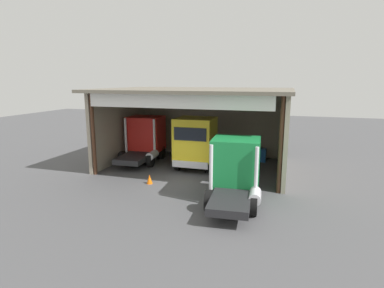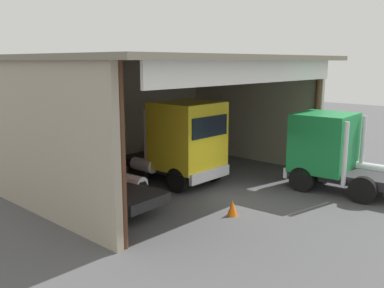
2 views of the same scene
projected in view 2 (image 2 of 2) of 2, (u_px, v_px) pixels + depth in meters
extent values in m
plane|color=#4C4C4F|center=(246.00, 201.00, 16.34)|extent=(80.00, 80.00, 0.00)
cube|color=#9E937F|center=(114.00, 115.00, 21.21)|extent=(12.12, 0.24, 5.31)
cube|color=#9E937F|center=(42.00, 142.00, 14.14)|extent=(0.24, 8.11, 5.31)
cube|color=#9E937F|center=(251.00, 111.00, 22.90)|extent=(0.24, 8.11, 5.31)
cube|color=#6E6759|center=(179.00, 58.00, 17.68)|extent=(12.72, 9.03, 0.20)
cylinder|color=#4C2D1E|center=(121.00, 158.00, 11.73)|extent=(0.24, 0.24, 5.31)
cylinder|color=#4C2D1E|center=(317.00, 118.00, 20.12)|extent=(0.24, 0.24, 5.31)
cube|color=white|center=(258.00, 70.00, 15.14)|extent=(10.91, 0.12, 0.90)
cube|color=red|center=(77.00, 148.00, 16.00)|extent=(2.63, 2.32, 2.60)
cube|color=black|center=(59.00, 133.00, 16.59)|extent=(2.12, 0.20, 0.78)
cube|color=silver|center=(62.00, 179.00, 16.97)|extent=(2.37, 0.32, 0.44)
cube|color=#232326|center=(114.00, 193.00, 15.01)|extent=(2.11, 3.82, 0.36)
cylinder|color=silver|center=(72.00, 162.00, 14.41)|extent=(0.18, 0.18, 2.82)
cylinder|color=silver|center=(122.00, 151.00, 16.13)|extent=(0.18, 0.18, 2.82)
cylinder|color=silver|center=(132.00, 182.00, 16.03)|extent=(0.64, 1.23, 0.56)
cylinder|color=black|center=(47.00, 192.00, 15.73)|extent=(0.37, 1.04, 1.02)
cylinder|color=black|center=(95.00, 180.00, 17.40)|extent=(0.37, 1.04, 1.02)
cylinder|color=black|center=(89.00, 206.00, 14.21)|extent=(0.37, 1.04, 1.02)
cylinder|color=black|center=(137.00, 191.00, 15.89)|extent=(0.37, 1.04, 1.02)
cube|color=yellow|center=(187.00, 135.00, 18.14)|extent=(2.57, 2.47, 2.83)
cube|color=black|center=(210.00, 127.00, 17.23)|extent=(2.16, 0.08, 0.85)
cube|color=silver|center=(210.00, 175.00, 17.59)|extent=(2.42, 0.18, 0.44)
cube|color=#232326|center=(158.00, 162.00, 19.65)|extent=(1.94, 3.39, 0.36)
cylinder|color=silver|center=(182.00, 135.00, 19.94)|extent=(0.18, 0.18, 2.74)
cylinder|color=silver|center=(146.00, 142.00, 18.27)|extent=(0.18, 0.18, 2.74)
cylinder|color=silver|center=(144.00, 165.00, 18.59)|extent=(0.57, 1.21, 0.56)
cylinder|color=black|center=(213.00, 170.00, 18.96)|extent=(0.31, 1.04, 1.04)
cylinder|color=black|center=(178.00, 180.00, 17.32)|extent=(0.31, 1.04, 1.04)
cylinder|color=black|center=(175.00, 162.00, 20.50)|extent=(0.31, 1.04, 1.04)
cylinder|color=black|center=(140.00, 170.00, 18.86)|extent=(0.31, 1.04, 1.04)
cube|color=#197F3D|center=(324.00, 142.00, 17.73)|extent=(2.55, 2.39, 2.41)
cube|color=black|center=(299.00, 129.00, 18.34)|extent=(2.03, 0.21, 0.72)
cube|color=silver|center=(297.00, 168.00, 18.69)|extent=(2.28, 0.33, 0.44)
cube|color=#232326|center=(371.00, 179.00, 16.76)|extent=(2.06, 3.75, 0.36)
cylinder|color=silver|center=(345.00, 155.00, 16.17)|extent=(0.18, 0.18, 2.54)
cylinder|color=silver|center=(363.00, 146.00, 17.83)|extent=(0.18, 0.18, 2.54)
cylinder|color=silver|center=(372.00, 170.00, 17.75)|extent=(0.65, 1.24, 0.56)
cylinder|color=black|center=(302.00, 179.00, 17.48)|extent=(0.37, 1.05, 1.03)
cylinder|color=black|center=(321.00, 169.00, 19.09)|extent=(0.37, 1.05, 1.03)
cylinder|color=black|center=(363.00, 190.00, 15.99)|extent=(0.37, 1.05, 1.03)
cylinder|color=black|center=(378.00, 178.00, 17.60)|extent=(0.37, 1.05, 1.03)
cylinder|color=#194CB2|center=(155.00, 154.00, 22.49)|extent=(0.58, 0.58, 0.87)
cube|color=#1E59A5|center=(191.00, 148.00, 23.75)|extent=(0.90, 0.60, 1.00)
cone|color=orange|center=(232.00, 208.00, 14.76)|extent=(0.36, 0.36, 0.56)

